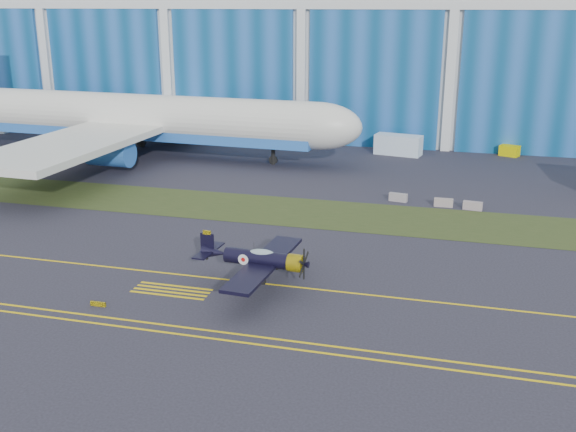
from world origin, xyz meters
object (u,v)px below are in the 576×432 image
(jetliner, at_px, (139,68))
(shipping_container, at_px, (398,145))
(tug, at_px, (510,151))
(warbird, at_px, (257,258))

(jetliner, height_order, shipping_container, jetliner)
(shipping_container, relative_size, tug, 2.52)
(jetliner, distance_m, shipping_container, 38.11)
(shipping_container, bearing_deg, tug, 22.36)
(warbird, xyz_separation_m, jetliner, (-29.93, 41.09, 9.85))
(warbird, xyz_separation_m, shipping_container, (5.30, 50.69, -1.05))
(tug, bearing_deg, shipping_container, -145.58)
(tug, bearing_deg, jetliner, -143.07)
(warbird, distance_m, shipping_container, 50.98)
(jetliner, bearing_deg, shipping_container, 17.74)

